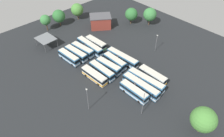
{
  "coord_description": "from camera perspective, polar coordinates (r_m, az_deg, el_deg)",
  "views": [
    {
      "loc": [
        42.83,
        -38.63,
        51.24
      ],
      "look_at": [
        1.45,
        0.22,
        1.5
      ],
      "focal_mm": 33.29,
      "sensor_mm": 36.0,
      "label": 1
    }
  ],
  "objects": [
    {
      "name": "tree_west_edge",
      "position": [
        103.84,
        5.32,
        14.62
      ],
      "size": [
        6.04,
        6.04,
        8.04
      ],
      "color": "brown",
      "rests_on": "ground_plane"
    },
    {
      "name": "tree_east_edge",
      "position": [
        108.74,
        -9.54,
        15.65
      ],
      "size": [
        6.14,
        6.14,
        8.32
      ],
      "color": "brown",
      "rests_on": "ground_plane"
    },
    {
      "name": "lamp_post_near_entrance",
      "position": [
        60.32,
        8.56,
        -9.25
      ],
      "size": [
        0.56,
        0.28,
        9.46
      ],
      "color": "slate",
      "rests_on": "ground_plane"
    },
    {
      "name": "bus_row2_slot4",
      "position": [
        73.56,
        11.08,
        -1.94
      ],
      "size": [
        10.56,
        2.66,
        3.43
      ],
      "color": "silver",
      "rests_on": "ground_plane"
    },
    {
      "name": "bus_row0_slot2",
      "position": [
        84.72,
        -8.05,
        5.08
      ],
      "size": [
        10.91,
        3.7,
        3.43
      ],
      "color": "teal",
      "rests_on": "ground_plane"
    },
    {
      "name": "depot_building",
      "position": [
        101.41,
        -3.19,
        12.77
      ],
      "size": [
        11.65,
        12.24,
        5.98
      ],
      "color": "maroon",
      "rests_on": "ground_plane"
    },
    {
      "name": "lamp_post_mid_lot",
      "position": [
        61.35,
        -6.72,
        -8.24
      ],
      "size": [
        0.56,
        0.28,
        8.94
      ],
      "color": "slate",
      "rests_on": "ground_plane"
    },
    {
      "name": "bus_row1_slot4",
      "position": [
        79.84,
        2.82,
        2.92
      ],
      "size": [
        14.1,
        3.46,
        3.43
      ],
      "color": "teal",
      "rests_on": "ground_plane"
    },
    {
      "name": "tree_south_edge",
      "position": [
        102.12,
        -17.83,
        12.57
      ],
      "size": [
        4.72,
        4.72,
        7.8
      ],
      "color": "brown",
      "rests_on": "ground_plane"
    },
    {
      "name": "maintenance_shelter",
      "position": [
        91.35,
        -17.76,
        7.79
      ],
      "size": [
        7.98,
        6.85,
        3.96
      ],
      "color": "slate",
      "rests_on": "ground_plane"
    },
    {
      "name": "bus_row0_slot0",
      "position": [
        81.8,
        -11.73,
        3.06
      ],
      "size": [
        10.41,
        3.19,
        3.43
      ],
      "color": "teal",
      "rests_on": "ground_plane"
    },
    {
      "name": "puddle_centre_drain",
      "position": [
        83.84,
        -1.78,
        3.53
      ],
      "size": [
        2.85,
        2.85,
        0.01
      ],
      "primitive_type": "cylinder",
      "color": "black",
      "rests_on": "ground_plane"
    },
    {
      "name": "bus_row0_slot3",
      "position": [
        86.4,
        -6.16,
        6.07
      ],
      "size": [
        13.98,
        2.61,
        3.43
      ],
      "color": "teal",
      "rests_on": "ground_plane"
    },
    {
      "name": "bus_row2_slot3",
      "position": [
        71.32,
        9.25,
        -3.32
      ],
      "size": [
        14.1,
        3.53,
        3.43
      ],
      "color": "teal",
      "rests_on": "ground_plane"
    },
    {
      "name": "tree_north_edge",
      "position": [
        60.71,
        23.85,
        -12.69
      ],
      "size": [
        6.91,
        6.91,
        8.97
      ],
      "color": "brown",
      "rests_on": "ground_plane"
    },
    {
      "name": "bus_row1_slot0",
      "position": [
        72.45,
        -4.89,
        -1.97
      ],
      "size": [
        10.71,
        3.03,
        3.43
      ],
      "color": "silver",
      "rests_on": "ground_plane"
    },
    {
      "name": "bus_row1_slot3",
      "position": [
        78.05,
        0.78,
        1.94
      ],
      "size": [
        10.23,
        2.61,
        3.43
      ],
      "color": "teal",
      "rests_on": "ground_plane"
    },
    {
      "name": "ground_plane",
      "position": [
        77.15,
        -0.86,
        -0.39
      ],
      "size": [
        106.71,
        106.71,
        0.0
      ],
      "primitive_type": "plane",
      "color": "black"
    },
    {
      "name": "bus_row0_slot1",
      "position": [
        83.15,
        -9.82,
        4.07
      ],
      "size": [
        10.93,
        3.46,
        3.43
      ],
      "color": "teal",
      "rests_on": "ground_plane"
    },
    {
      "name": "bus_row2_slot2",
      "position": [
        69.29,
        7.87,
        -4.78
      ],
      "size": [
        14.04,
        3.02,
        3.43
      ],
      "color": "teal",
      "rests_on": "ground_plane"
    },
    {
      "name": "lamp_post_by_building",
      "position": [
        85.98,
        12.06,
        7.05
      ],
      "size": [
        0.56,
        0.28,
        7.53
      ],
      "color": "slate",
      "rests_on": "ground_plane"
    },
    {
      "name": "tree_northeast",
      "position": [
        104.84,
        -14.4,
        13.77
      ],
      "size": [
        6.03,
        6.03,
        8.03
      ],
      "color": "brown",
      "rests_on": "ground_plane"
    },
    {
      "name": "bus_row1_slot2",
      "position": [
        75.92,
        -0.94,
        0.6
      ],
      "size": [
        10.49,
        3.44,
        3.43
      ],
      "color": "teal",
      "rests_on": "ground_plane"
    },
    {
      "name": "bus_row1_slot1",
      "position": [
        74.12,
        -2.82,
        -0.65
      ],
      "size": [
        11.03,
        2.71,
        3.43
      ],
      "color": "teal",
      "rests_on": "ground_plane"
    },
    {
      "name": "tree_northwest",
      "position": [
        103.57,
        10.38,
        14.39
      ],
      "size": [
        6.28,
        6.28,
        8.7
      ],
      "color": "brown",
      "rests_on": "ground_plane"
    },
    {
      "name": "bus_row2_slot1",
      "position": [
        67.3,
        6.05,
        -6.34
      ],
      "size": [
        10.44,
        2.7,
        3.43
      ],
      "color": "teal",
      "rests_on": "ground_plane"
    },
    {
      "name": "bus_row0_slot4",
      "position": [
        88.16,
        -4.43,
        6.99
      ],
      "size": [
        10.39,
        2.88,
        3.43
      ],
      "color": "silver",
      "rests_on": "ground_plane"
    },
    {
      "name": "puddle_between_rows",
      "position": [
        86.63,
        -0.18,
        4.97
      ],
      "size": [
        2.86,
        2.86,
        0.01
      ],
      "primitive_type": "cylinder",
      "color": "black",
      "rests_on": "ground_plane"
    }
  ]
}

